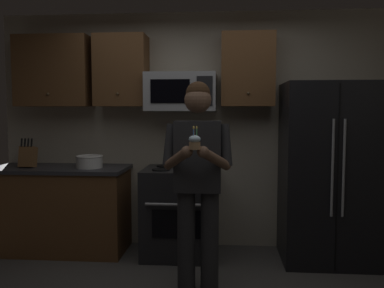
% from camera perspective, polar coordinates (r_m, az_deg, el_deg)
% --- Properties ---
extents(wall_back, '(4.40, 0.10, 2.60)m').
position_cam_1_polar(wall_back, '(4.62, 0.69, 1.89)').
color(wall_back, '#B7AD99').
rests_on(wall_back, ground).
extents(oven_range, '(0.76, 0.70, 0.93)m').
position_cam_1_polar(oven_range, '(4.37, -1.67, -9.41)').
color(oven_range, black).
rests_on(oven_range, ground).
extents(microwave, '(0.74, 0.41, 0.40)m').
position_cam_1_polar(microwave, '(4.36, -1.54, 7.25)').
color(microwave, '#9EA0A5').
extents(refrigerator, '(0.90, 0.75, 1.80)m').
position_cam_1_polar(refrigerator, '(4.34, 18.39, -3.83)').
color(refrigerator, black).
rests_on(refrigerator, ground).
extents(cabinet_row_upper, '(2.78, 0.36, 0.76)m').
position_cam_1_polar(cabinet_row_upper, '(4.52, -8.84, 10.02)').
color(cabinet_row_upper, brown).
extents(counter_left, '(1.44, 0.66, 0.92)m').
position_cam_1_polar(counter_left, '(4.71, -17.76, -8.59)').
color(counter_left, brown).
rests_on(counter_left, ground).
extents(knife_block, '(0.16, 0.15, 0.32)m').
position_cam_1_polar(knife_block, '(4.70, -21.90, -1.64)').
color(knife_block, brown).
rests_on(knife_block, counter_left).
extents(bowl_large_white, '(0.28, 0.28, 0.13)m').
position_cam_1_polar(bowl_large_white, '(4.46, -14.11, -2.36)').
color(bowl_large_white, white).
rests_on(bowl_large_white, counter_left).
extents(person, '(0.60, 0.48, 1.76)m').
position_cam_1_polar(person, '(3.37, 0.80, -4.34)').
color(person, '#262628').
rests_on(person, ground).
extents(cupcake, '(0.09, 0.09, 0.17)m').
position_cam_1_polar(cupcake, '(3.01, 0.38, 0.29)').
color(cupcake, '#A87F56').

